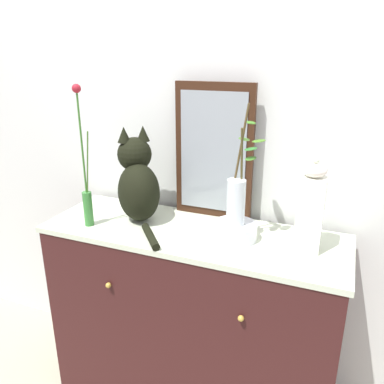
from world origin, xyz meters
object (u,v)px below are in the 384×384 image
(mirror_leaning, at_px, (214,152))
(cat_sitting, at_px, (138,182))
(vase_glass_clear, at_px, (237,196))
(vase_slim_green, at_px, (86,188))
(jar_lidded_porcelain, at_px, (311,208))
(sideboard, at_px, (192,320))
(bowl_porcelain, at_px, (235,231))

(mirror_leaning, distance_m, cat_sitting, 0.37)
(cat_sitting, distance_m, vase_glass_clear, 0.47)
(cat_sitting, xyz_separation_m, vase_slim_green, (-0.17, -0.15, 0.00))
(cat_sitting, xyz_separation_m, jar_lidded_porcelain, (0.76, -0.02, -0.01))
(sideboard, bearing_deg, jar_lidded_porcelain, 2.78)
(sideboard, xyz_separation_m, vase_glass_clear, (0.19, 0.01, 0.65))
(mirror_leaning, relative_size, vase_slim_green, 1.00)
(mirror_leaning, bearing_deg, cat_sitting, -151.78)
(sideboard, distance_m, vase_slim_green, 0.79)
(sideboard, height_order, vase_glass_clear, vase_glass_clear)
(vase_slim_green, distance_m, bowl_porcelain, 0.67)
(sideboard, xyz_separation_m, jar_lidded_porcelain, (0.48, 0.02, 0.63))
(jar_lidded_porcelain, bearing_deg, sideboard, -177.22)
(vase_slim_green, xyz_separation_m, vase_glass_clear, (0.64, 0.12, 0.01))
(vase_slim_green, xyz_separation_m, bowl_porcelain, (0.64, 0.12, -0.14))
(sideboard, height_order, cat_sitting, cat_sitting)
(sideboard, relative_size, cat_sitting, 3.12)
(sideboard, distance_m, mirror_leaning, 0.80)
(cat_sitting, height_order, vase_glass_clear, vase_glass_clear)
(mirror_leaning, relative_size, vase_glass_clear, 1.26)
(cat_sitting, bearing_deg, bowl_porcelain, -4.16)
(cat_sitting, bearing_deg, jar_lidded_porcelain, -1.21)
(mirror_leaning, bearing_deg, bowl_porcelain, -49.71)
(mirror_leaning, xyz_separation_m, vase_slim_green, (-0.47, -0.31, -0.13))
(vase_slim_green, distance_m, jar_lidded_porcelain, 0.94)
(cat_sitting, relative_size, vase_slim_green, 0.69)
(cat_sitting, bearing_deg, vase_slim_green, -138.17)
(bowl_porcelain, bearing_deg, mirror_leaning, 130.29)
(vase_glass_clear, xyz_separation_m, jar_lidded_porcelain, (0.28, 0.02, -0.01))
(mirror_leaning, xyz_separation_m, vase_glass_clear, (0.17, -0.20, -0.12))
(sideboard, xyz_separation_m, vase_slim_green, (-0.45, -0.11, 0.64))
(mirror_leaning, xyz_separation_m, cat_sitting, (-0.30, -0.16, -0.13))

